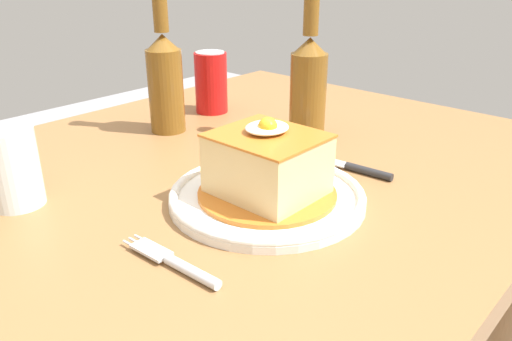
% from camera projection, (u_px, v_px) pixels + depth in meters
% --- Properties ---
extents(dining_table, '(1.34, 0.85, 0.76)m').
position_uv_depth(dining_table, '(174.00, 259.00, 0.75)').
color(dining_table, olive).
rests_on(dining_table, ground_plane).
extents(main_plate, '(0.26, 0.26, 0.02)m').
position_uv_depth(main_plate, '(267.00, 196.00, 0.68)').
color(main_plate, white).
rests_on(main_plate, dining_table).
extents(sandwich_meal, '(0.19, 0.19, 0.11)m').
position_uv_depth(sandwich_meal, '(267.00, 166.00, 0.66)').
color(sandwich_meal, '#C66B23').
rests_on(sandwich_meal, main_plate).
extents(fork, '(0.02, 0.14, 0.01)m').
position_uv_depth(fork, '(178.00, 264.00, 0.53)').
color(fork, silver).
rests_on(fork, dining_table).
extents(knife, '(0.03, 0.17, 0.01)m').
position_uv_depth(knife, '(354.00, 168.00, 0.77)').
color(knife, '#262628').
rests_on(knife, dining_table).
extents(soda_can, '(0.07, 0.07, 0.12)m').
position_uv_depth(soda_can, '(211.00, 82.00, 1.04)').
color(soda_can, red).
rests_on(soda_can, dining_table).
extents(beer_bottle_amber, '(0.06, 0.06, 0.27)m').
position_uv_depth(beer_bottle_amber, '(308.00, 83.00, 0.88)').
color(beer_bottle_amber, brown).
rests_on(beer_bottle_amber, dining_table).
extents(beer_bottle_amber_far, '(0.06, 0.06, 0.27)m').
position_uv_depth(beer_bottle_amber_far, '(165.00, 78.00, 0.91)').
color(beer_bottle_amber_far, brown).
rests_on(beer_bottle_amber_far, dining_table).
extents(drinking_glass, '(0.07, 0.07, 0.10)m').
position_uv_depth(drinking_glass, '(13.00, 173.00, 0.66)').
color(drinking_glass, gold).
rests_on(drinking_glass, dining_table).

